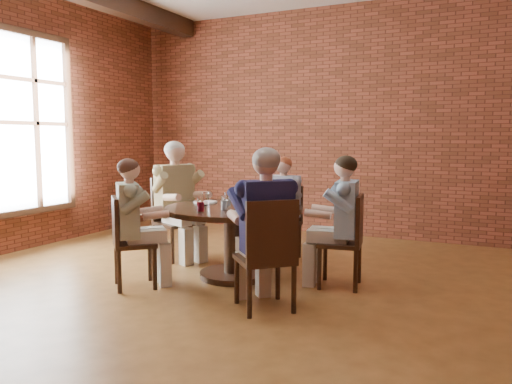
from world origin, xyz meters
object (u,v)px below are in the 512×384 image
at_px(chair_b, 285,218).
at_px(diner_c, 177,201).
at_px(diner_a, 340,222).
at_px(chair_d, 127,238).
at_px(chair_c, 174,214).
at_px(smartphone, 235,215).
at_px(chair_a, 348,237).
at_px(chair_e, 268,251).
at_px(dining_table, 234,228).
at_px(diner_d, 134,224).
at_px(diner_e, 265,229).
at_px(diner_b, 282,208).

xyz_separation_m(chair_b, diner_c, (-1.15, -0.60, 0.22)).
distance_m(diner_a, chair_d, 2.09).
xyz_separation_m(chair_c, smartphone, (1.37, -0.98, 0.23)).
xyz_separation_m(chair_a, diner_a, (-0.08, -0.01, 0.15)).
bearing_deg(chair_d, smartphone, -120.44).
height_order(chair_c, chair_e, chair_c).
xyz_separation_m(chair_c, diner_c, (0.09, -0.04, 0.18)).
distance_m(dining_table, chair_b, 1.06).
bearing_deg(chair_a, dining_table, -90.00).
bearing_deg(chair_e, smartphone, -76.17).
bearing_deg(chair_a, diner_a, -90.00).
height_order(chair_b, chair_c, chair_c).
distance_m(dining_table, chair_d, 1.09).
relative_size(chair_a, diner_d, 0.72).
distance_m(dining_table, diner_e, 1.03).
height_order(diner_d, diner_e, diner_e).
relative_size(diner_c, chair_e, 1.47).
height_order(chair_b, diner_c, diner_c).
height_order(dining_table, chair_d, chair_d).
height_order(diner_c, chair_d, diner_c).
height_order(diner_a, diner_d, diner_a).
bearing_deg(chair_b, diner_d, -107.84).
bearing_deg(diner_e, diner_d, -43.95).
distance_m(diner_a, chair_c, 2.22).
bearing_deg(dining_table, diner_d, -134.73).
bearing_deg(diner_c, chair_a, -73.09).
xyz_separation_m(diner_c, chair_e, (1.76, -1.25, -0.19)).
distance_m(diner_d, diner_e, 1.41).
bearing_deg(diner_d, chair_d, 90.00).
bearing_deg(diner_e, smartphone, -73.55).
bearing_deg(smartphone, chair_e, -12.06).
height_order(dining_table, chair_b, chair_b).
bearing_deg(chair_b, diner_e, -64.89).
relative_size(chair_a, diner_c, 0.64).
bearing_deg(dining_table, chair_e, -46.83).
bearing_deg(dining_table, smartphone, -60.61).
bearing_deg(dining_table, diner_c, 156.05).
bearing_deg(chair_d, diner_c, -34.22).
height_order(dining_table, chair_a, chair_a).
height_order(chair_a, diner_a, diner_a).
xyz_separation_m(diner_c, smartphone, (1.28, -0.94, 0.05)).
bearing_deg(chair_b, chair_a, -32.09).
bearing_deg(chair_b, chair_d, -108.52).
bearing_deg(chair_c, diner_d, -138.53).
bearing_deg(smartphone, chair_b, 115.69).
bearing_deg(diner_b, diner_e, -63.92).
xyz_separation_m(chair_b, chair_e, (0.60, -1.85, 0.04)).
height_order(diner_b, diner_e, diner_e).
distance_m(diner_b, chair_c, 1.33).
height_order(dining_table, chair_c, chair_c).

